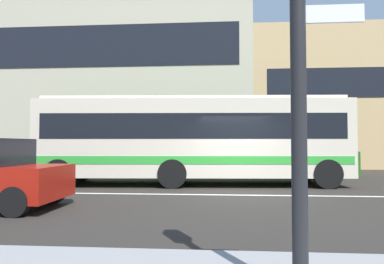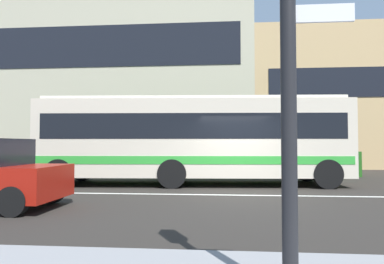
% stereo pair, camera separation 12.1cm
% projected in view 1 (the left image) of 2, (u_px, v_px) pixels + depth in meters
% --- Properties ---
extents(ground_plane, '(160.00, 160.00, 0.00)m').
position_uv_depth(ground_plane, '(242.00, 195.00, 10.14)').
color(ground_plane, '#2B2723').
extents(lane_centre_line, '(60.00, 0.16, 0.01)m').
position_uv_depth(lane_centre_line, '(242.00, 195.00, 10.14)').
color(lane_centre_line, silver).
rests_on(lane_centre_line, ground_plane).
extents(hedge_row_far, '(18.24, 1.10, 1.17)m').
position_uv_depth(hedge_row_far, '(167.00, 163.00, 17.02)').
color(hedge_row_far, '#235D1B').
rests_on(hedge_row_far, ground_plane).
extents(apartment_block_left, '(21.33, 11.03, 13.47)m').
position_uv_depth(apartment_block_left, '(112.00, 79.00, 27.33)').
color(apartment_block_left, '#BBB496').
rests_on(apartment_block_left, ground_plane).
extents(transit_bus, '(11.36, 3.27, 3.23)m').
position_uv_depth(transit_bus, '(193.00, 137.00, 12.95)').
color(transit_bus, beige).
rests_on(transit_bus, ground_plane).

